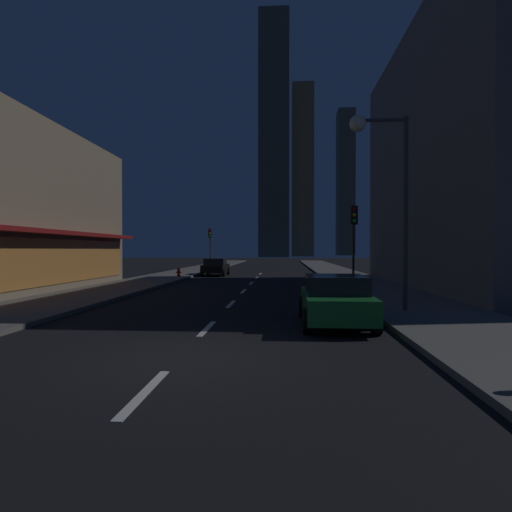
% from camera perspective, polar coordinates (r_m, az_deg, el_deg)
% --- Properties ---
extents(ground_plane, '(78.00, 136.00, 0.10)m').
position_cam_1_polar(ground_plane, '(40.36, 0.82, -2.29)').
color(ground_plane, black).
extents(sidewalk_right, '(4.00, 76.00, 0.15)m').
position_cam_1_polar(sidewalk_right, '(40.59, 10.74, -2.11)').
color(sidewalk_right, '#605E59').
rests_on(sidewalk_right, ground).
extents(sidewalk_left, '(4.00, 76.00, 0.15)m').
position_cam_1_polar(sidewalk_left, '(41.32, -8.92, -2.05)').
color(sidewalk_left, '#605E59').
rests_on(sidewalk_left, ground).
extents(lane_marking_center, '(0.16, 33.40, 0.01)m').
position_cam_1_polar(lane_marking_center, '(22.06, -1.71, -4.79)').
color(lane_marking_center, silver).
rests_on(lane_marking_center, ground).
extents(building_apartment_right, '(11.00, 20.00, 14.55)m').
position_cam_1_polar(building_apartment_right, '(27.69, 30.97, 11.35)').
color(building_apartment_right, slate).
rests_on(building_apartment_right, ground).
extents(skyscraper_distant_tall, '(8.77, 8.39, 70.74)m').
position_cam_1_polar(skyscraper_distant_tall, '(127.59, 2.46, 15.97)').
color(skyscraper_distant_tall, '#534F3E').
rests_on(skyscraper_distant_tall, ground).
extents(skyscraper_distant_mid, '(6.74, 8.31, 54.36)m').
position_cam_1_polar(skyscraper_distant_mid, '(137.79, 6.35, 11.34)').
color(skyscraper_distant_mid, brown).
rests_on(skyscraper_distant_mid, ground).
extents(skyscraper_distant_short, '(6.19, 8.76, 54.38)m').
position_cam_1_polar(skyscraper_distant_short, '(164.47, 12.05, 9.62)').
color(skyscraper_distant_short, '#534F3E').
rests_on(skyscraper_distant_short, ground).
extents(car_parked_near, '(1.98, 4.24, 1.45)m').
position_cam_1_polar(car_parked_near, '(12.42, 10.69, -5.84)').
color(car_parked_near, '#1E722D').
rests_on(car_parked_near, ground).
extents(car_parked_far, '(1.98, 4.24, 1.45)m').
position_cam_1_polar(car_parked_far, '(35.26, -5.51, -1.47)').
color(car_parked_far, black).
rests_on(car_parked_far, ground).
extents(fire_hydrant_far_left, '(0.42, 0.30, 0.65)m').
position_cam_1_polar(fire_hydrant_far_left, '(32.49, -10.47, -2.19)').
color(fire_hydrant_far_left, red).
rests_on(fire_hydrant_far_left, sidewalk_left).
extents(traffic_light_near_right, '(0.32, 0.48, 4.20)m').
position_cam_1_polar(traffic_light_near_right, '(20.91, 13.15, 3.61)').
color(traffic_light_near_right, '#2D2D2D').
rests_on(traffic_light_near_right, sidewalk_right).
extents(traffic_light_far_left, '(0.32, 0.48, 4.20)m').
position_cam_1_polar(traffic_light_far_left, '(43.51, -6.25, 2.21)').
color(traffic_light_far_left, '#2D2D2D').
rests_on(traffic_light_far_left, sidewalk_left).
extents(street_lamp_right, '(1.96, 0.56, 6.58)m').
position_cam_1_polar(street_lamp_right, '(15.06, 16.61, 11.85)').
color(street_lamp_right, '#38383D').
rests_on(street_lamp_right, sidewalk_right).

